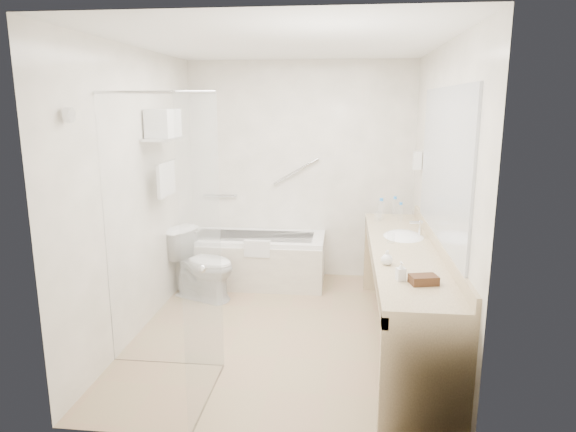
# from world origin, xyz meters

# --- Properties ---
(floor) EXTENTS (3.20, 3.20, 0.00)m
(floor) POSITION_xyz_m (0.00, 0.00, 0.00)
(floor) COLOR #9D8661
(floor) RESTS_ON ground
(ceiling) EXTENTS (2.60, 3.20, 0.10)m
(ceiling) POSITION_xyz_m (0.00, 0.00, 2.50)
(ceiling) COLOR white
(ceiling) RESTS_ON wall_back
(wall_back) EXTENTS (2.60, 0.10, 2.50)m
(wall_back) POSITION_xyz_m (0.00, 1.60, 1.25)
(wall_back) COLOR white
(wall_back) RESTS_ON ground
(wall_front) EXTENTS (2.60, 0.10, 2.50)m
(wall_front) POSITION_xyz_m (0.00, -1.60, 1.25)
(wall_front) COLOR white
(wall_front) RESTS_ON ground
(wall_left) EXTENTS (0.10, 3.20, 2.50)m
(wall_left) POSITION_xyz_m (-1.30, 0.00, 1.25)
(wall_left) COLOR white
(wall_left) RESTS_ON ground
(wall_right) EXTENTS (0.10, 3.20, 2.50)m
(wall_right) POSITION_xyz_m (1.30, 0.00, 1.25)
(wall_right) COLOR white
(wall_right) RESTS_ON ground
(bathtub) EXTENTS (1.60, 0.73, 0.59)m
(bathtub) POSITION_xyz_m (-0.50, 1.24, 0.28)
(bathtub) COLOR white
(bathtub) RESTS_ON floor
(grab_bar_short) EXTENTS (0.40, 0.03, 0.03)m
(grab_bar_short) POSITION_xyz_m (-0.95, 1.56, 0.95)
(grab_bar_short) COLOR silver
(grab_bar_short) RESTS_ON wall_back
(grab_bar_long) EXTENTS (0.53, 0.03, 0.33)m
(grab_bar_long) POSITION_xyz_m (-0.05, 1.56, 1.25)
(grab_bar_long) COLOR silver
(grab_bar_long) RESTS_ON wall_back
(shower_enclosure) EXTENTS (0.96, 0.91, 2.11)m
(shower_enclosure) POSITION_xyz_m (-0.63, -0.93, 1.07)
(shower_enclosure) COLOR silver
(shower_enclosure) RESTS_ON floor
(towel_shelf) EXTENTS (0.24, 0.55, 0.81)m
(towel_shelf) POSITION_xyz_m (-1.17, 0.35, 1.75)
(towel_shelf) COLOR silver
(towel_shelf) RESTS_ON wall_left
(vanity_counter) EXTENTS (0.55, 2.70, 0.95)m
(vanity_counter) POSITION_xyz_m (1.02, -0.15, 0.64)
(vanity_counter) COLOR #CBB487
(vanity_counter) RESTS_ON floor
(sink) EXTENTS (0.40, 0.52, 0.14)m
(sink) POSITION_xyz_m (1.05, 0.25, 0.82)
(sink) COLOR white
(sink) RESTS_ON vanity_counter
(faucet) EXTENTS (0.03, 0.03, 0.14)m
(faucet) POSITION_xyz_m (1.20, 0.25, 0.93)
(faucet) COLOR silver
(faucet) RESTS_ON vanity_counter
(mirror) EXTENTS (0.02, 2.00, 1.20)m
(mirror) POSITION_xyz_m (1.29, -0.15, 1.55)
(mirror) COLOR #A9AEB6
(mirror) RESTS_ON wall_right
(hairdryer_unit) EXTENTS (0.08, 0.10, 0.18)m
(hairdryer_unit) POSITION_xyz_m (1.25, 1.05, 1.45)
(hairdryer_unit) COLOR silver
(hairdryer_unit) RESTS_ON wall_right
(toilet) EXTENTS (0.84, 0.67, 0.73)m
(toilet) POSITION_xyz_m (-0.95, 0.70, 0.36)
(toilet) COLOR white
(toilet) RESTS_ON floor
(amenity_basket) EXTENTS (0.20, 0.16, 0.06)m
(amenity_basket) POSITION_xyz_m (1.05, -1.01, 0.88)
(amenity_basket) COLOR #472F19
(amenity_basket) RESTS_ON vanity_counter
(soap_bottle_a) EXTENTS (0.09, 0.14, 0.06)m
(soap_bottle_a) POSITION_xyz_m (0.91, -0.95, 0.88)
(soap_bottle_a) COLOR silver
(soap_bottle_a) RESTS_ON vanity_counter
(soap_bottle_b) EXTENTS (0.12, 0.13, 0.09)m
(soap_bottle_b) POSITION_xyz_m (0.84, -0.61, 0.89)
(soap_bottle_b) COLOR silver
(soap_bottle_b) RESTS_ON vanity_counter
(water_bottle_left) EXTENTS (0.07, 0.07, 0.21)m
(water_bottle_left) POSITION_xyz_m (1.05, 1.10, 0.95)
(water_bottle_left) COLOR silver
(water_bottle_left) RESTS_ON vanity_counter
(water_bottle_mid) EXTENTS (0.06, 0.06, 0.19)m
(water_bottle_mid) POSITION_xyz_m (1.09, 0.87, 0.94)
(water_bottle_mid) COLOR silver
(water_bottle_mid) RESTS_ON vanity_counter
(water_bottle_right) EXTENTS (0.07, 0.07, 0.22)m
(water_bottle_right) POSITION_xyz_m (0.90, 0.92, 0.95)
(water_bottle_right) COLOR silver
(water_bottle_right) RESTS_ON vanity_counter
(drinking_glass_near) EXTENTS (0.09, 0.09, 0.09)m
(drinking_glass_near) POSITION_xyz_m (0.86, 0.85, 0.90)
(drinking_glass_near) COLOR silver
(drinking_glass_near) RESTS_ON vanity_counter
(drinking_glass_far) EXTENTS (0.09, 0.09, 0.09)m
(drinking_glass_far) POSITION_xyz_m (0.92, 0.02, 0.89)
(drinking_glass_far) COLOR silver
(drinking_glass_far) RESTS_ON vanity_counter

